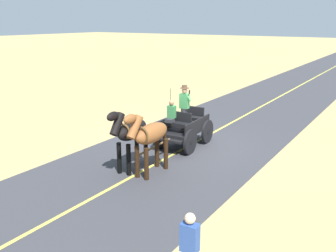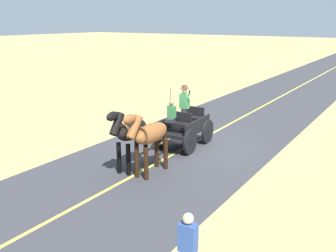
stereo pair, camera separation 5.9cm
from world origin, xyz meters
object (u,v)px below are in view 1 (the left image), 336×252
(horse_off_side, at_px, (130,132))
(pedestrian_walking, at_px, (189,251))
(horse_drawn_carriage, at_px, (184,126))
(horse_near_side, at_px, (150,135))

(horse_off_side, distance_m, pedestrian_walking, 6.14)
(horse_drawn_carriage, bearing_deg, horse_near_side, 99.88)
(horse_near_side, xyz_separation_m, pedestrian_walking, (-3.84, 4.10, -0.46))
(horse_drawn_carriage, relative_size, pedestrian_walking, 2.77)
(horse_near_side, relative_size, pedestrian_walking, 1.36)
(horse_drawn_carriage, bearing_deg, horse_off_side, 85.86)
(horse_near_side, bearing_deg, horse_drawn_carriage, -80.12)
(horse_drawn_carriage, xyz_separation_m, horse_off_side, (0.22, 3.04, 0.51))
(horse_off_side, bearing_deg, pedestrian_walking, 138.45)
(horse_drawn_carriage, xyz_separation_m, horse_near_side, (-0.52, 3.01, 0.51))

